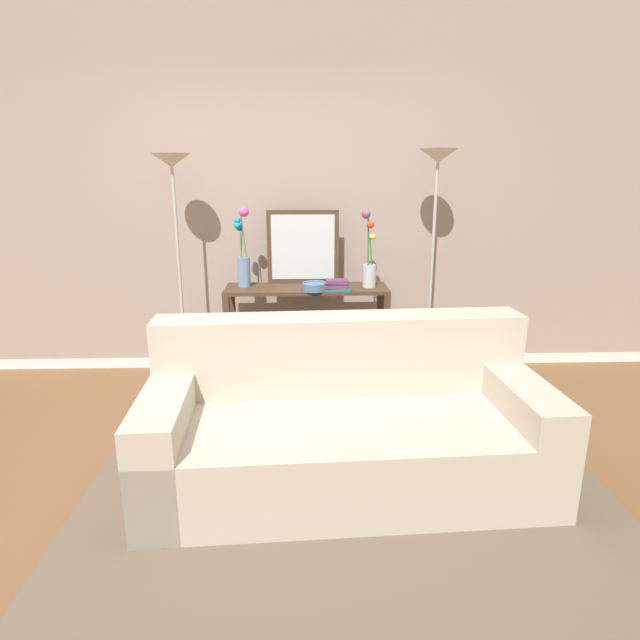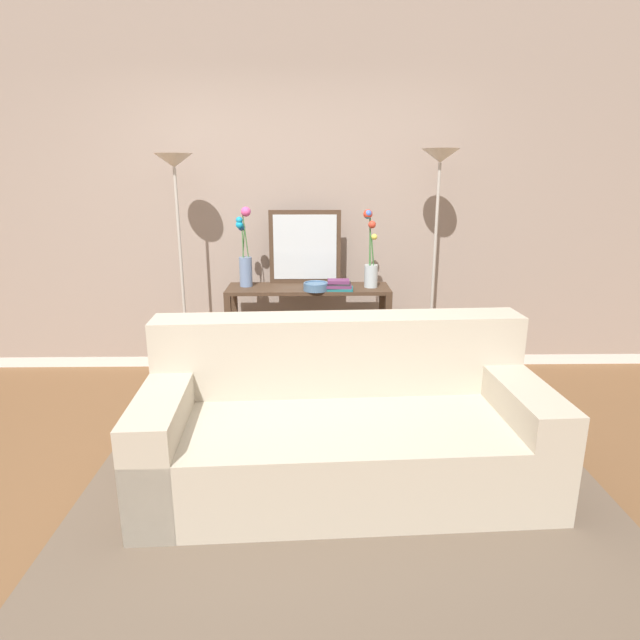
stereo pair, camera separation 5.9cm
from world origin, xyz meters
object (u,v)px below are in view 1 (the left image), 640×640
Objects in this scene: fruit_bowl at (314,286)px; book_row_under_console at (264,375)px; floor_lamp_right at (435,203)px; wall_mirror at (303,247)px; floor_lamp_left at (175,208)px; vase_short_flowers at (369,256)px; console_table at (307,317)px; book_stack at (337,285)px; vase_tall_flowers at (243,257)px; couch at (345,428)px.

fruit_bowl is 0.89m from book_row_under_console.
floor_lamp_right reaches higher than wall_mirror.
vase_short_flowers is (1.47, 0.04, -0.38)m from floor_lamp_left.
floor_lamp_right is 3.13× the size of wall_mirror.
book_stack is (0.24, -0.12, 0.28)m from console_table.
console_table is at bearing 0.00° from book_row_under_console.
console_table is at bearing 176.97° from floor_lamp_right.
wall_mirror is at bearing 15.16° from vase_tall_flowers.
console_table is 0.39m from book_stack.
book_stack is at bearing -157.51° from vase_short_flowers.
fruit_bowl is (0.09, -0.29, -0.26)m from wall_mirror.
couch is at bearing -49.79° from floor_lamp_left.
floor_lamp_right is 8.54× the size of book_stack.
book_row_under_console is (-0.56, 1.45, -0.25)m from couch.
book_row_under_console is at bearing 177.79° from floor_lamp_right.
vase_tall_flowers is 2.89× the size of book_stack.
floor_lamp_left reaches higher than wall_mirror.
floor_lamp_left is 9.40× the size of fruit_bowl.
floor_lamp_left is 1.50m from book_row_under_console.
book_stack is at bearing -174.98° from floor_lamp_right.
floor_lamp_right is at bearing 0.00° from floor_lamp_left.
console_table is 0.62m from book_row_under_console.
book_row_under_console is at bearing -153.89° from wall_mirror.
floor_lamp_left is 2.90× the size of vase_tall_flowers.
book_row_under_console is at bearing 4.79° from floor_lamp_left.
couch is at bearing -64.87° from vase_tall_flowers.
book_stack is (0.74, -0.15, -0.20)m from vase_tall_flowers.
vase_tall_flowers is at bearing 10.41° from floor_lamp_left.
wall_mirror is at bearing 26.11° from book_row_under_console.
vase_tall_flowers is (-0.47, -0.13, -0.06)m from wall_mirror.
vase_short_flowers is at bearing 14.83° from fruit_bowl.
vase_short_flowers reaches higher than console_table.
floor_lamp_right is 9.58× the size of fruit_bowl.
book_row_under_console is (-0.42, 0.13, -0.78)m from fruit_bowl.
wall_mirror is at bearing 133.01° from book_stack.
console_table is 0.70m from vase_tall_flowers.
vase_short_flowers is at bearing -1.60° from console_table.
vase_tall_flowers reaches higher than book_stack.
floor_lamp_left is at bearing 175.88° from fruit_bowl.
floor_lamp_right reaches higher than vase_tall_flowers.
wall_mirror reaches higher than console_table.
book_stack reaches higher than couch.
book_stack is (1.22, -0.07, -0.59)m from floor_lamp_left.
floor_lamp_left is 1.20m from fruit_bowl.
wall_mirror is 0.46m from book_stack.
console_table is 3.85× the size of book_row_under_console.
vase_tall_flowers reaches higher than console_table.
book_row_under_console is (-0.60, 0.12, -0.78)m from book_stack.
floor_lamp_right is at bearing -3.43° from vase_tall_flowers.
vase_short_flowers reaches higher than book_row_under_console.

